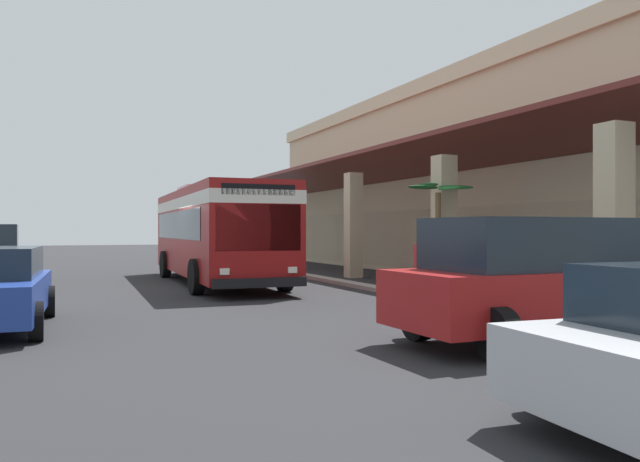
# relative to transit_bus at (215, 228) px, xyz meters

# --- Properties ---
(ground) EXTENTS (120.00, 120.00, 0.00)m
(ground) POSITION_rel_transit_bus_xyz_m (1.72, 7.19, -1.85)
(ground) COLOR #262628
(curb_strip) EXTENTS (35.79, 0.50, 0.12)m
(curb_strip) POSITION_rel_transit_bus_xyz_m (-0.37, 3.74, -1.79)
(curb_strip) COLOR #9E998E
(curb_strip) RESTS_ON ground
(plaza_building) EXTENTS (30.13, 13.64, 7.75)m
(plaza_building) POSITION_rel_transit_bus_xyz_m (-0.37, 13.36, 2.03)
(plaza_building) COLOR #C6B793
(plaza_building) RESTS_ON ground
(transit_bus) EXTENTS (11.29, 3.09, 3.34)m
(transit_bus) POSITION_rel_transit_bus_xyz_m (0.00, 0.00, 0.00)
(transit_bus) COLOR maroon
(transit_bus) RESTS_ON ground
(parked_suv_red) EXTENTS (2.77, 4.83, 1.97)m
(parked_suv_red) POSITION_rel_transit_bus_xyz_m (13.09, 2.03, -0.84)
(parked_suv_red) COLOR maroon
(parked_suv_red) RESTS_ON ground
(pedestrian) EXTENTS (0.49, 0.66, 1.75)m
(pedestrian) POSITION_rel_transit_bus_xyz_m (10.38, 1.82, -0.86)
(pedestrian) COLOR #38383D
(pedestrian) RESTS_ON ground
(potted_palm) EXTENTS (1.92, 2.06, 3.16)m
(potted_palm) POSITION_rel_transit_bus_xyz_m (6.00, 4.89, -1.04)
(potted_palm) COLOR brown
(potted_palm) RESTS_ON ground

